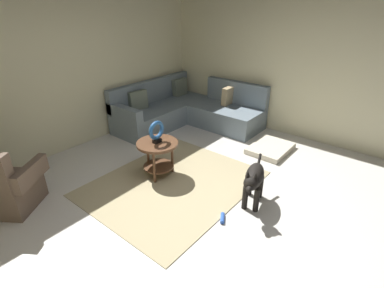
% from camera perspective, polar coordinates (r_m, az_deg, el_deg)
% --- Properties ---
extents(ground_plane, '(6.00, 6.00, 0.10)m').
position_cam_1_polar(ground_plane, '(3.80, 2.81, -13.08)').
color(ground_plane, silver).
extents(wall_back, '(6.00, 0.12, 2.70)m').
position_cam_1_polar(wall_back, '(5.33, -23.87, 13.18)').
color(wall_back, beige).
rests_on(wall_back, ground_plane).
extents(wall_right, '(0.12, 6.00, 2.70)m').
position_cam_1_polar(wall_right, '(5.69, 21.67, 14.27)').
color(wall_right, beige).
rests_on(wall_right, ground_plane).
extents(area_rug, '(2.30, 1.90, 0.01)m').
position_cam_1_polar(area_rug, '(4.22, -3.66, -7.68)').
color(area_rug, tan).
rests_on(area_rug, ground_plane).
extents(sectional_couch, '(2.20, 2.25, 0.88)m').
position_cam_1_polar(sectional_couch, '(6.11, -1.17, 6.47)').
color(sectional_couch, slate).
rests_on(sectional_couch, ground_plane).
extents(armchair, '(0.95, 1.00, 0.88)m').
position_cam_1_polar(armchair, '(4.24, -32.81, -7.10)').
color(armchair, brown).
rests_on(armchair, ground_plane).
extents(side_table, '(0.60, 0.60, 0.54)m').
position_cam_1_polar(side_table, '(4.24, -6.74, -1.17)').
color(side_table, brown).
rests_on(side_table, ground_plane).
extents(torus_sculpture, '(0.28, 0.08, 0.33)m').
position_cam_1_polar(torus_sculpture, '(4.11, -6.96, 2.47)').
color(torus_sculpture, black).
rests_on(torus_sculpture, side_table).
extents(dog_bed_mat, '(0.80, 0.60, 0.09)m').
position_cam_1_polar(dog_bed_mat, '(5.26, 15.09, -0.82)').
color(dog_bed_mat, beige).
rests_on(dog_bed_mat, ground_plane).
extents(dog, '(0.82, 0.37, 0.63)m').
position_cam_1_polar(dog, '(3.70, 12.02, -6.75)').
color(dog, black).
rests_on(dog, ground_plane).
extents(dog_toy_rope, '(0.17, 0.13, 0.05)m').
position_cam_1_polar(dog_toy_rope, '(3.60, 5.99, -14.23)').
color(dog_toy_rope, blue).
rests_on(dog_toy_rope, ground_plane).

